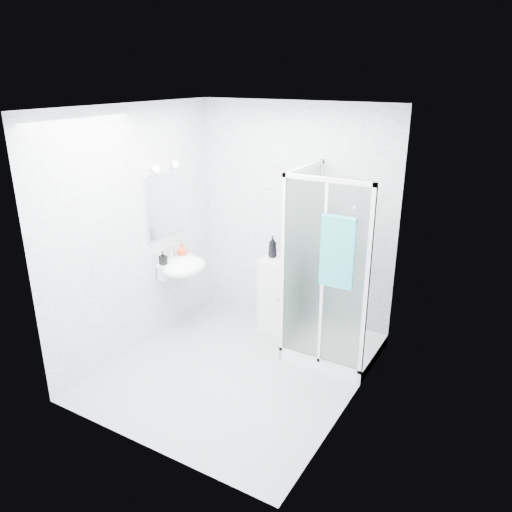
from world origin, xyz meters
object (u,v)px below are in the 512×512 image
Objects in this scene: wall_basin at (182,267)px; soap_dispenser_orange at (182,249)px; shampoo_bottle_a at (273,247)px; hand_towel at (337,250)px; soap_dispenser_black at (163,258)px; shampoo_bottle_b at (286,248)px; shower_enclosure at (326,317)px; storage_cabinet at (278,294)px.

wall_basin is 0.23m from soap_dispenser_orange.
wall_basin is at bearing -145.42° from shampoo_bottle_a.
soap_dispenser_black is at bearing -176.98° from hand_towel.
shampoo_bottle_b is 1.63× the size of soap_dispenser_orange.
hand_towel is at bearing -38.96° from shampoo_bottle_b.
shampoo_bottle_b is (-0.64, 0.31, 0.56)m from shower_enclosure.
shampoo_bottle_b is at bearing 42.83° from storage_cabinet.
shampoo_bottle_a is at bearing 34.58° from wall_basin.
shower_enclosure is 1.02m from shampoo_bottle_a.
storage_cabinet is at bearing -142.49° from shampoo_bottle_b.
hand_towel is 1.28m from shampoo_bottle_a.
wall_basin is 3.59× the size of soap_dispenser_orange.
shampoo_bottle_b is at bearing 12.31° from shampoo_bottle_a.
shampoo_bottle_a is at bearing 24.89° from soap_dispenser_orange.
shower_enclosure reaches higher than shampoo_bottle_a.
storage_cabinet is 1.47m from hand_towel.
wall_basin is 1.16m from storage_cabinet.
soap_dispenser_orange is at bearing 125.36° from wall_basin.
storage_cabinet is 3.44× the size of shampoo_bottle_a.
soap_dispenser_orange is (-1.99, 0.23, -0.42)m from hand_towel.
wall_basin is 3.58× the size of soap_dispenser_black.
shampoo_bottle_a is at bearing 161.38° from shower_enclosure.
storage_cabinet is 1.23m from soap_dispenser_orange.
shower_enclosure reaches higher than soap_dispenser_black.
shampoo_bottle_b is at bearing 35.98° from soap_dispenser_black.
shampoo_bottle_b is (1.01, 0.62, 0.21)m from wall_basin.
hand_towel is 1.18m from shampoo_bottle_b.
hand_towel reaches higher than shampoo_bottle_b.
wall_basin is 2.18× the size of shampoo_bottle_a.
shampoo_bottle_a is at bearing 39.01° from soap_dispenser_black.
soap_dispenser_black is (-1.76, -0.51, 0.49)m from shower_enclosure.
shampoo_bottle_a reaches higher than storage_cabinet.
hand_towel is at bearing 3.02° from soap_dispenser_black.
soap_dispenser_black is at bearing -144.02° from shampoo_bottle_b.
storage_cabinet is 5.66× the size of soap_dispenser_orange.
shampoo_bottle_a is at bearing 146.95° from hand_towel.
storage_cabinet is 0.58m from shampoo_bottle_a.
hand_towel is at bearing -33.05° from shampoo_bottle_a.
shower_enclosure is 12.82× the size of soap_dispenser_orange.
shower_enclosure reaches higher than shampoo_bottle_b.
soap_dispenser_orange is (-0.95, -0.44, -0.07)m from shampoo_bottle_a.
shower_enclosure is 7.88× the size of shampoo_bottle_b.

